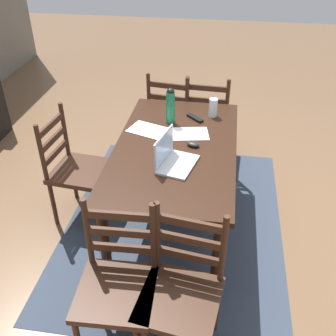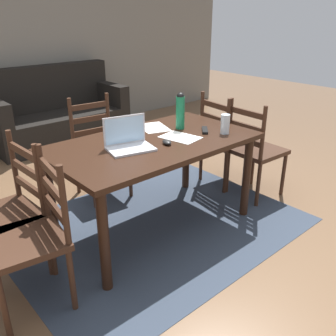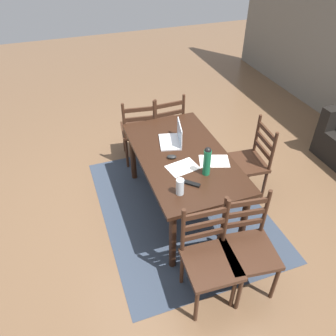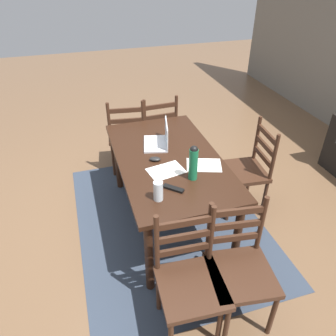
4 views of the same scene
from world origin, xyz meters
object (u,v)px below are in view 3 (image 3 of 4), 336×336
(laptop, at_px, (174,138))
(computer_mouse, at_px, (172,157))
(chair_right_near, at_px, (210,259))
(chair_left_far, at_px, (165,125))
(dining_table, at_px, (183,162))
(tv_remote, at_px, (191,183))
(water_bottle, at_px, (207,161))
(drinking_glass, at_px, (180,187))
(chair_far_head, at_px, (248,162))
(chair_right_far, at_px, (248,248))
(chair_left_near, at_px, (139,130))

(laptop, distance_m, computer_mouse, 0.29)
(chair_right_near, bearing_deg, computer_mouse, 177.36)
(chair_left_far, xyz_separation_m, chair_right_near, (2.17, -0.36, 0.00))
(chair_right_near, bearing_deg, chair_left_far, 170.55)
(dining_table, relative_size, tv_remote, 9.37)
(computer_mouse, bearing_deg, dining_table, 117.94)
(tv_remote, bearing_deg, chair_right_near, -143.32)
(chair_right_near, height_order, water_bottle, water_bottle)
(chair_left_far, relative_size, drinking_glass, 6.05)
(chair_left_far, relative_size, laptop, 2.62)
(dining_table, bearing_deg, chair_far_head, 89.72)
(dining_table, distance_m, chair_far_head, 0.85)
(chair_right_far, bearing_deg, chair_left_near, -170.26)
(chair_left_near, relative_size, chair_far_head, 1.00)
(chair_right_near, xyz_separation_m, computer_mouse, (-1.07, 0.05, 0.32))
(chair_right_far, height_order, laptop, laptop)
(chair_left_far, bearing_deg, chair_far_head, 30.45)
(chair_left_near, height_order, chair_far_head, same)
(laptop, bearing_deg, dining_table, 1.29)
(chair_left_far, bearing_deg, laptop, -12.62)
(dining_table, height_order, chair_left_near, chair_left_near)
(chair_right_far, relative_size, drinking_glass, 6.05)
(water_bottle, bearing_deg, tv_remote, -63.78)
(drinking_glass, bearing_deg, computer_mouse, 167.70)
(dining_table, distance_m, chair_right_far, 1.12)
(chair_right_near, xyz_separation_m, drinking_glass, (-0.54, -0.06, 0.38))
(chair_right_far, xyz_separation_m, computer_mouse, (-1.07, -0.32, 0.32))
(chair_left_near, xyz_separation_m, chair_right_far, (2.17, 0.37, 0.00))
(drinking_glass, xyz_separation_m, computer_mouse, (-0.52, 0.11, -0.06))
(chair_right_near, bearing_deg, drinking_glass, -173.18)
(chair_left_near, xyz_separation_m, tv_remote, (1.55, 0.09, 0.31))
(water_bottle, bearing_deg, chair_left_far, 176.53)
(chair_far_head, relative_size, chair_left_far, 1.00)
(drinking_glass, bearing_deg, chair_left_near, 178.00)
(water_bottle, bearing_deg, dining_table, -165.49)
(computer_mouse, bearing_deg, chair_far_head, 110.54)
(chair_left_far, bearing_deg, dining_table, -9.56)
(laptop, xyz_separation_m, computer_mouse, (0.26, -0.12, -0.04))
(dining_table, bearing_deg, chair_left_far, 170.44)
(chair_far_head, distance_m, tv_remote, 1.08)
(chair_left_far, height_order, tv_remote, chair_left_far)
(laptop, bearing_deg, drinking_glass, -16.83)
(dining_table, bearing_deg, chair_left_near, -170.25)
(water_bottle, xyz_separation_m, drinking_glass, (0.18, -0.34, -0.08))
(drinking_glass, height_order, computer_mouse, drinking_glass)
(computer_mouse, bearing_deg, chair_left_far, -176.14)
(dining_table, xyz_separation_m, computer_mouse, (0.02, -0.13, 0.11))
(tv_remote, bearing_deg, chair_far_head, -19.79)
(drinking_glass, bearing_deg, chair_far_head, 116.79)
(chair_left_near, height_order, laptop, laptop)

